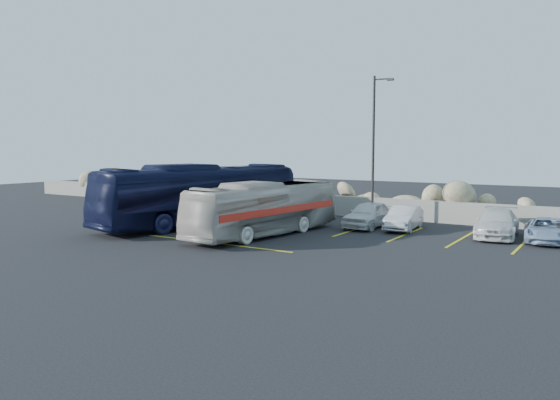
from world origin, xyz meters
The scene contains 11 objects.
ground centered at (0.00, 0.00, 0.00)m, with size 90.00×90.00×0.00m, color black.
seawall centered at (0.00, 12.00, 0.60)m, with size 60.00×0.40×1.20m, color gray.
riprap_pile centered at (0.00, 13.20, 1.30)m, with size 54.00×2.80×2.60m, color #8F805E, non-canonical shape.
parking_lines centered at (4.64, 5.57, 0.01)m, with size 18.16×9.36×0.01m.
lamppost centered at (2.56, 9.50, 4.30)m, with size 1.14×0.18×8.00m.
vintage_bus centered at (-0.39, 3.22, 1.28)m, with size 2.16×9.22×2.57m, color #BCB5A9.
tour_coach centered at (-5.14, 4.07, 1.65)m, with size 2.78×11.86×3.30m, color black.
car_a centered at (2.85, 8.16, 0.68)m, with size 1.61×4.01×1.37m, color silver.
car_b centered at (4.69, 8.36, 0.60)m, with size 1.27×3.63×1.20m, color silver.
car_c centered at (9.16, 8.60, 0.63)m, with size 1.78×4.37×1.27m, color silver.
car_d centered at (11.32, 8.34, 0.53)m, with size 1.76×3.81×1.06m, color #7F96B5.
Camera 1 is at (14.02, -18.30, 4.25)m, focal length 35.00 mm.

